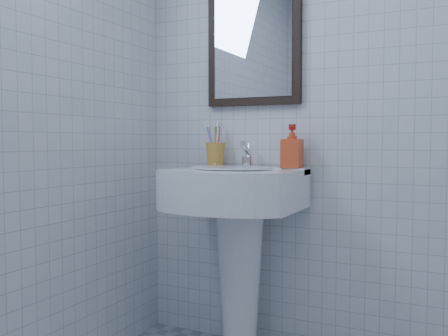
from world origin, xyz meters
The scene contains 6 objects.
wall_back centered at (0.00, 1.20, 1.25)m, with size 2.20×0.02×2.50m, color silver.
washbasin centered at (-0.50, 0.99, 0.63)m, with size 0.61×0.45×0.94m.
faucet centered at (-0.50, 1.10, 0.98)m, with size 0.05×0.12×0.13m.
toothbrush_cup centered at (-0.68, 1.12, 0.99)m, with size 0.10×0.10×0.12m, color #BE852F, non-canonical shape.
soap_dispenser centered at (-0.27, 1.11, 1.03)m, with size 0.09×0.10×0.21m, color red.
wall_mirror centered at (-0.50, 1.18, 1.55)m, with size 0.50×0.04×0.62m.
Camera 1 is at (0.48, -1.19, 1.05)m, focal length 40.00 mm.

